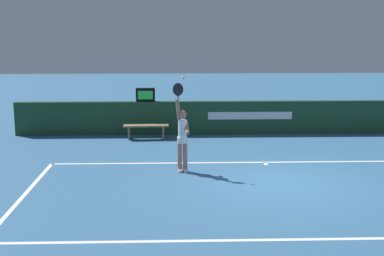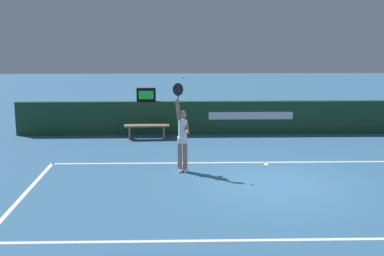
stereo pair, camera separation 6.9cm
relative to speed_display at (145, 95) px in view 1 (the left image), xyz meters
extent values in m
plane|color=#326088|center=(3.61, -6.14, -1.43)|extent=(60.00, 60.00, 0.00)
cube|color=white|center=(3.61, -4.04, -1.43)|extent=(12.14, 0.11, 0.00)
cube|color=white|center=(3.61, -9.54, -1.43)|extent=(12.14, 0.11, 0.00)
cube|color=white|center=(-2.46, -6.79, -1.43)|extent=(0.11, 5.61, 0.00)
cube|color=white|center=(3.61, -4.19, -1.43)|extent=(0.11, 0.30, 0.00)
cube|color=#1C4127|center=(3.61, 0.00, -0.84)|extent=(16.49, 0.26, 1.19)
cube|color=white|center=(3.73, -0.13, -0.75)|extent=(3.02, 0.01, 0.27)
cube|color=black|center=(0.00, 0.00, 0.00)|extent=(0.67, 0.15, 0.48)
cube|color=#33E54C|center=(0.00, -0.08, 0.00)|extent=(0.52, 0.01, 0.30)
cylinder|color=#9D6E5C|center=(1.32, -4.91, -1.02)|extent=(0.12, 0.12, 0.83)
cylinder|color=#9D6E5C|center=(1.17, -4.93, -1.02)|extent=(0.12, 0.12, 0.83)
cube|color=white|center=(1.32, -4.93, -1.40)|extent=(0.12, 0.25, 0.07)
cube|color=white|center=(1.17, -4.95, -1.40)|extent=(0.12, 0.25, 0.07)
cylinder|color=white|center=(1.24, -4.92, -0.31)|extent=(0.22, 0.22, 0.59)
cube|color=white|center=(1.24, -4.92, -0.56)|extent=(0.27, 0.23, 0.16)
sphere|color=#9D6E5C|center=(1.24, -4.92, 0.12)|extent=(0.22, 0.22, 0.22)
cylinder|color=#9D6E5C|center=(1.13, -4.93, 0.26)|extent=(0.16, 0.11, 0.56)
cylinder|color=#9D6E5C|center=(1.36, -4.97, -0.21)|extent=(0.14, 0.49, 0.32)
ellipsoid|color=black|center=(1.13, -4.93, 0.79)|extent=(0.29, 0.05, 0.35)
cylinder|color=black|center=(1.13, -4.93, 0.60)|extent=(0.03, 0.03, 0.18)
sphere|color=#CADD38|center=(1.27, -4.92, 1.10)|extent=(0.07, 0.07, 0.07)
cube|color=#876D4C|center=(0.04, -0.80, -0.97)|extent=(1.56, 0.42, 0.05)
cube|color=#876D4C|center=(-0.54, -0.82, -1.20)|extent=(0.07, 0.32, 0.47)
cube|color=#876D4C|center=(0.63, -0.77, -1.20)|extent=(0.07, 0.32, 0.47)
camera|label=1|loc=(1.06, -18.51, 2.44)|focal=49.00mm
camera|label=2|loc=(1.13, -18.51, 2.44)|focal=49.00mm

